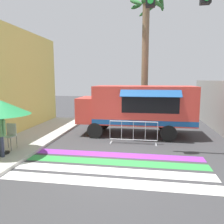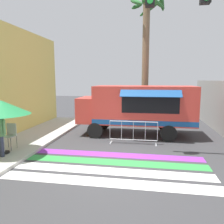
{
  "view_description": "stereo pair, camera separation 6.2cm",
  "coord_description": "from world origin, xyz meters",
  "views": [
    {
      "loc": [
        1.07,
        -6.96,
        2.85
      ],
      "look_at": [
        -0.47,
        2.73,
        1.4
      ],
      "focal_mm": 35.0,
      "sensor_mm": 36.0,
      "label": 1
    },
    {
      "loc": [
        1.13,
        -6.95,
        2.85
      ],
      "look_at": [
        -0.47,
        2.73,
        1.4
      ],
      "focal_mm": 35.0,
      "sensor_mm": 36.0,
      "label": 2
    }
  ],
  "objects": [
    {
      "name": "ground_plane",
      "position": [
        0.0,
        0.0,
        0.0
      ],
      "size": [
        60.0,
        60.0,
        0.0
      ],
      "primitive_type": "plane",
      "color": "#38383A"
    },
    {
      "name": "crosswalk_painted",
      "position": [
        0.0,
        -0.15,
        0.0
      ],
      "size": [
        6.4,
        2.84,
        0.01
      ],
      "color": "white",
      "rests_on": "ground_plane"
    },
    {
      "name": "barricade_front",
      "position": [
        0.52,
        2.55,
        0.51
      ],
      "size": [
        2.14,
        0.44,
        1.04
      ],
      "color": "#B7BABF",
      "rests_on": "ground_plane"
    },
    {
      "name": "food_truck",
      "position": [
        0.49,
        4.23,
        1.52
      ],
      "size": [
        5.85,
        2.6,
        2.54
      ],
      "color": "#D13D33",
      "rests_on": "ground_plane"
    },
    {
      "name": "folding_chair",
      "position": [
        -4.24,
        0.74,
        0.73
      ],
      "size": [
        0.41,
        0.41,
        1.0
      ],
      "rotation": [
        0.0,
        0.0,
        0.39
      ],
      "color": "#4C4C51",
      "rests_on": "sidewalk_left"
    },
    {
      "name": "patio_umbrella",
      "position": [
        -4.13,
        0.16,
        1.85
      ],
      "size": [
        2.06,
        2.06,
        1.99
      ],
      "color": "black",
      "rests_on": "sidewalk_left"
    },
    {
      "name": "palm_tree",
      "position": [
        0.95,
        7.04,
        4.95
      ],
      "size": [
        2.24,
        2.27,
        7.86
      ],
      "color": "#7A664C",
      "rests_on": "ground_plane"
    },
    {
      "name": "traffic_signal_pole",
      "position": [
        3.02,
        1.0,
        4.77
      ],
      "size": [
        4.12,
        0.29,
        6.73
      ],
      "color": "#515456",
      "rests_on": "ground_plane"
    }
  ]
}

